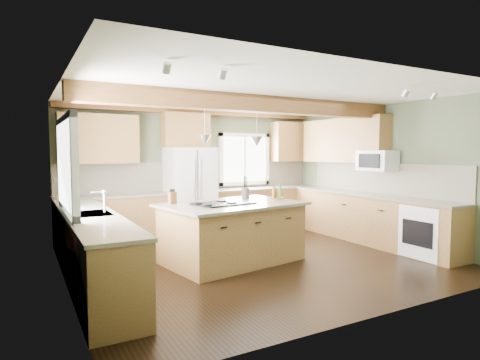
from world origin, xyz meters
TOP-DOWN VIEW (x-y plane):
  - floor at (0.00, 0.00)m, footprint 5.60×5.60m
  - ceiling at (0.00, 0.00)m, footprint 5.60×5.60m
  - wall_back at (0.00, 2.50)m, footprint 5.60×0.00m
  - wall_left at (-2.80, 0.00)m, footprint 0.00×5.00m
  - wall_right at (2.80, 0.00)m, footprint 0.00×5.00m
  - ceiling_beam at (0.00, 0.10)m, footprint 5.55×0.26m
  - soffit_trim at (0.00, 2.40)m, footprint 5.55×0.20m
  - backsplash_back at (0.00, 2.48)m, footprint 5.58×0.03m
  - backsplash_right at (2.78, 0.05)m, footprint 0.03×3.70m
  - base_cab_back_left at (-1.79, 2.20)m, footprint 2.02×0.60m
  - counter_back_left at (-1.79, 2.20)m, footprint 2.06×0.64m
  - base_cab_back_right at (1.49, 2.20)m, footprint 2.62×0.60m
  - counter_back_right at (1.49, 2.20)m, footprint 2.66×0.64m
  - base_cab_left at (-2.50, 0.05)m, footprint 0.60×3.70m
  - counter_left at (-2.50, 0.05)m, footprint 0.64×3.74m
  - base_cab_right at (2.50, 0.05)m, footprint 0.60×3.70m
  - counter_right at (2.50, 0.05)m, footprint 0.64×3.74m
  - upper_cab_back_left at (-1.99, 2.33)m, footprint 1.40×0.35m
  - upper_cab_over_fridge at (-0.30, 2.33)m, footprint 0.96×0.35m
  - upper_cab_right at (2.62, 0.90)m, footprint 0.35×2.20m
  - upper_cab_back_corner at (2.30, 2.33)m, footprint 0.90×0.35m
  - window_left at (-2.78, 0.05)m, footprint 0.04×1.60m
  - window_back at (1.15, 2.48)m, footprint 1.10×0.04m
  - sink at (-2.50, 0.05)m, footprint 0.50×0.65m
  - faucet at (-2.32, 0.05)m, footprint 0.02×0.02m
  - dishwasher at (-2.49, -1.25)m, footprint 0.60×0.60m
  - oven at (2.49, -1.25)m, footprint 0.60×0.72m
  - microwave at (2.58, -0.05)m, footprint 0.40×0.70m
  - pendant_left at (-0.89, 0.02)m, footprint 0.18×0.18m
  - pendant_right at (0.09, 0.18)m, footprint 0.18×0.18m
  - refrigerator at (-0.30, 2.12)m, footprint 0.90×0.74m
  - island at (-0.40, 0.10)m, footprint 2.17×1.53m
  - island_top at (-0.40, 0.10)m, footprint 2.33×1.69m
  - cooktop at (-0.56, 0.07)m, footprint 0.95×0.71m
  - knife_block at (-1.25, 0.45)m, footprint 0.13×0.11m
  - utensil_crock at (0.10, 0.56)m, footprint 0.16×0.16m
  - bottle_tray at (0.55, 0.26)m, footprint 0.33×0.33m

SIDE VIEW (x-z plane):
  - floor at x=0.00m, z-range 0.00..0.00m
  - dishwasher at x=-2.49m, z-range 0.01..0.85m
  - oven at x=2.49m, z-range 0.01..0.85m
  - base_cab_back_left at x=-1.79m, z-range 0.00..0.88m
  - base_cab_back_right at x=1.49m, z-range 0.00..0.88m
  - base_cab_left at x=-2.50m, z-range 0.00..0.88m
  - base_cab_right at x=2.50m, z-range 0.00..0.88m
  - island at x=-0.40m, z-range 0.00..0.88m
  - counter_back_left at x=-1.79m, z-range 0.88..0.92m
  - counter_back_right at x=1.49m, z-range 0.88..0.92m
  - counter_left at x=-2.50m, z-range 0.88..0.92m
  - counter_right at x=2.50m, z-range 0.88..0.92m
  - refrigerator at x=-0.30m, z-range 0.00..1.80m
  - island_top at x=-0.40m, z-range 0.88..0.92m
  - sink at x=-2.50m, z-range 0.89..0.92m
  - cooktop at x=-0.56m, z-range 0.92..0.94m
  - utensil_crock at x=0.10m, z-range 0.92..1.10m
  - knife_block at x=-1.25m, z-range 0.92..1.11m
  - bottle_tray at x=0.55m, z-range 0.92..1.16m
  - faucet at x=-2.32m, z-range 0.91..1.19m
  - backsplash_back at x=0.00m, z-range 0.92..1.50m
  - backsplash_right at x=2.78m, z-range 0.92..1.50m
  - wall_back at x=0.00m, z-range -1.50..4.10m
  - wall_left at x=-2.80m, z-range -1.20..3.80m
  - wall_right at x=2.80m, z-range -1.20..3.80m
  - window_back at x=1.15m, z-range 1.05..2.05m
  - window_left at x=-2.78m, z-range 1.02..2.08m
  - microwave at x=2.58m, z-range 1.36..1.74m
  - pendant_left at x=-0.89m, z-range 1.80..1.96m
  - pendant_right at x=0.09m, z-range 1.80..1.96m
  - upper_cab_back_left at x=-1.99m, z-range 1.50..2.40m
  - upper_cab_right at x=2.62m, z-range 1.50..2.40m
  - upper_cab_back_corner at x=2.30m, z-range 1.50..2.40m
  - upper_cab_over_fridge at x=-0.30m, z-range 1.80..2.50m
  - ceiling_beam at x=0.00m, z-range 2.34..2.60m
  - soffit_trim at x=0.00m, z-range 2.49..2.59m
  - ceiling at x=0.00m, z-range 2.60..2.60m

